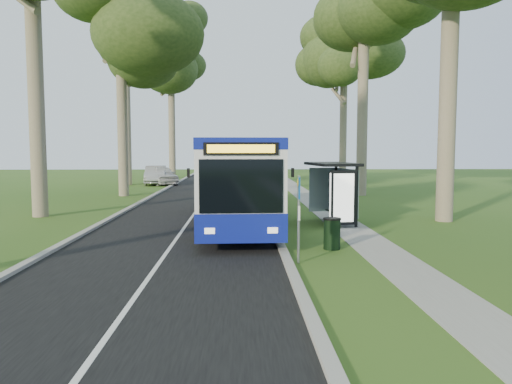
{
  "coord_description": "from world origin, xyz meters",
  "views": [
    {
      "loc": [
        -1.27,
        -15.07,
        3.13
      ],
      "look_at": [
        -0.73,
        2.39,
        1.6
      ],
      "focal_mm": 35.0,
      "sensor_mm": 36.0,
      "label": 1
    }
  ],
  "objects_px": {
    "bus_shelter": "(337,181)",
    "car_white": "(162,175)",
    "bus_stop_sign": "(299,209)",
    "litter_bin": "(332,233)",
    "bus": "(237,181)",
    "car_silver": "(156,175)"
  },
  "relations": [
    {
      "from": "bus_shelter",
      "to": "car_white",
      "type": "distance_m",
      "value": 25.61
    },
    {
      "from": "bus_shelter",
      "to": "car_white",
      "type": "bearing_deg",
      "value": 106.64
    },
    {
      "from": "bus_stop_sign",
      "to": "car_white",
      "type": "distance_m",
      "value": 31.18
    },
    {
      "from": "bus_stop_sign",
      "to": "litter_bin",
      "type": "bearing_deg",
      "value": 57.99
    },
    {
      "from": "bus",
      "to": "bus_stop_sign",
      "type": "bearing_deg",
      "value": -78.37
    },
    {
      "from": "bus",
      "to": "litter_bin",
      "type": "xyz_separation_m",
      "value": [
        3.01,
        -5.53,
        -1.29
      ]
    },
    {
      "from": "litter_bin",
      "to": "bus",
      "type": "bearing_deg",
      "value": 118.55
    },
    {
      "from": "bus",
      "to": "bus_stop_sign",
      "type": "height_order",
      "value": "bus"
    },
    {
      "from": "bus_stop_sign",
      "to": "bus",
      "type": "bearing_deg",
      "value": 105.31
    },
    {
      "from": "bus",
      "to": "car_white",
      "type": "bearing_deg",
      "value": 104.75
    },
    {
      "from": "bus_stop_sign",
      "to": "car_silver",
      "type": "bearing_deg",
      "value": 108.57
    },
    {
      "from": "bus_shelter",
      "to": "car_silver",
      "type": "height_order",
      "value": "bus_shelter"
    },
    {
      "from": "car_white",
      "to": "car_silver",
      "type": "height_order",
      "value": "car_white"
    },
    {
      "from": "car_white",
      "to": "car_silver",
      "type": "distance_m",
      "value": 0.58
    },
    {
      "from": "bus",
      "to": "car_silver",
      "type": "xyz_separation_m",
      "value": [
        -7.22,
        22.78,
        -0.97
      ]
    },
    {
      "from": "bus_stop_sign",
      "to": "car_white",
      "type": "xyz_separation_m",
      "value": [
        -8.41,
        30.02,
        -0.68
      ]
    },
    {
      "from": "bus",
      "to": "bus_stop_sign",
      "type": "xyz_separation_m",
      "value": [
        1.75,
        -7.39,
        -0.28
      ]
    },
    {
      "from": "car_white",
      "to": "car_silver",
      "type": "xyz_separation_m",
      "value": [
        -0.56,
        0.16,
        -0.01
      ]
    },
    {
      "from": "bus_shelter",
      "to": "car_silver",
      "type": "relative_size",
      "value": 0.64
    },
    {
      "from": "bus_shelter",
      "to": "car_silver",
      "type": "bearing_deg",
      "value": 107.61
    },
    {
      "from": "bus",
      "to": "bus_shelter",
      "type": "height_order",
      "value": "bus"
    },
    {
      "from": "bus",
      "to": "bus_shelter",
      "type": "xyz_separation_m",
      "value": [
        4.11,
        -0.59,
        0.01
      ]
    }
  ]
}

